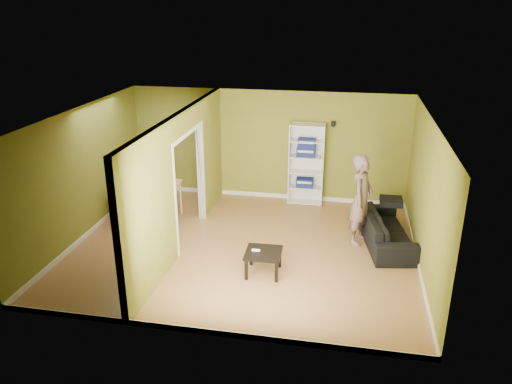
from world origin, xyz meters
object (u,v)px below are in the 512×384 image
sofa (386,225)px  bookshelf (306,164)px  person (362,192)px  dining_table (148,187)px  chair_far (162,189)px  chair_near (139,207)px  coffee_table (263,255)px  chair_left (117,197)px

sofa → bookshelf: 2.64m
sofa → person: bearing=84.5°
dining_table → chair_far: 0.72m
chair_near → dining_table: bearing=66.9°
person → chair_far: size_ratio=2.37×
person → sofa: bearing=-68.5°
dining_table → chair_far: (0.03, 0.66, -0.27)m
bookshelf → coffee_table: 3.55m
sofa → person: size_ratio=0.98×
dining_table → coffee_table: bearing=-33.4°
bookshelf → dining_table: bearing=-154.0°
chair_left → sofa: bearing=68.9°
person → dining_table: person is taller
chair_far → sofa: bearing=-175.6°
bookshelf → chair_near: bookshelf is taller
chair_left → chair_near: bearing=33.8°
chair_far → chair_near: bearing=104.1°
person → bookshelf: bearing=50.0°
dining_table → chair_near: chair_near is taller
sofa → bookshelf: size_ratio=1.09×
coffee_table → chair_near: (-2.85, 1.29, 0.15)m
bookshelf → coffee_table: (-0.40, -3.48, -0.60)m
sofa → chair_far: size_ratio=2.32×
chair_near → chair_left: bearing=117.9°
person → chair_left: bearing=103.5°
person → chair_near: (-4.49, -0.27, -0.55)m
chair_left → chair_near: chair_near is taller
sofa → chair_left: bearing=77.2°
person → chair_left: person is taller
bookshelf → chair_left: 4.35m
chair_left → chair_far: chair_left is taller
bookshelf → coffee_table: bookshelf is taller
sofa → dining_table: (-5.02, 0.29, 0.32)m
sofa → chair_near: 5.02m
chair_left → chair_far: bearing=111.5°
person → chair_near: bearing=110.6°
dining_table → chair_near: bearing=-89.0°
person → bookshelf: person is taller
sofa → chair_far: 5.08m
person → bookshelf: size_ratio=1.11×
coffee_table → dining_table: dining_table is taller
coffee_table → chair_left: bearing=152.4°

